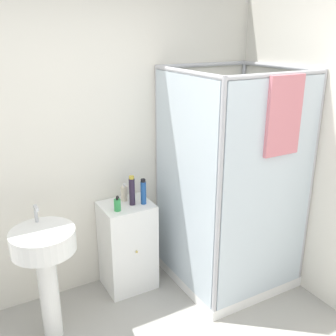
# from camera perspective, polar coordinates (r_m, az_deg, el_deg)

# --- Properties ---
(wall_back) EXTENTS (6.40, 0.06, 2.50)m
(wall_back) POSITION_cam_1_polar(r_m,az_deg,el_deg) (3.21, -13.64, 2.61)
(wall_back) COLOR silver
(wall_back) RESTS_ON ground_plane
(shower_enclosure) EXTENTS (0.95, 0.98, 1.88)m
(shower_enclosure) POSITION_cam_1_polar(r_m,az_deg,el_deg) (3.50, 8.64, -9.31)
(shower_enclosure) COLOR white
(shower_enclosure) RESTS_ON ground_plane
(vanity_cabinet) EXTENTS (0.42, 0.38, 0.78)m
(vanity_cabinet) POSITION_cam_1_polar(r_m,az_deg,el_deg) (3.47, -5.88, -11.13)
(vanity_cabinet) COLOR white
(vanity_cabinet) RESTS_ON ground_plane
(sink) EXTENTS (0.44, 0.44, 1.00)m
(sink) POSITION_cam_1_polar(r_m,az_deg,el_deg) (2.93, -17.41, -12.36)
(sink) COLOR white
(sink) RESTS_ON ground_plane
(soap_dispenser) EXTENTS (0.05, 0.06, 0.13)m
(soap_dispenser) POSITION_cam_1_polar(r_m,az_deg,el_deg) (3.17, -7.36, -5.32)
(soap_dispenser) COLOR green
(soap_dispenser) RESTS_ON vanity_cabinet
(shampoo_bottle_tall_black) EXTENTS (0.05, 0.05, 0.25)m
(shampoo_bottle_tall_black) POSITION_cam_1_polar(r_m,az_deg,el_deg) (3.23, -5.25, -3.32)
(shampoo_bottle_tall_black) COLOR #281E33
(shampoo_bottle_tall_black) RESTS_ON vanity_cabinet
(shampoo_bottle_blue) EXTENTS (0.05, 0.05, 0.22)m
(shampoo_bottle_blue) POSITION_cam_1_polar(r_m,az_deg,el_deg) (3.25, -3.60, -3.47)
(shampoo_bottle_blue) COLOR #1E4C93
(shampoo_bottle_blue) RESTS_ON vanity_cabinet
(lotion_bottle_white) EXTENTS (0.05, 0.06, 0.16)m
(lotion_bottle_white) POSITION_cam_1_polar(r_m,az_deg,el_deg) (3.34, -6.37, -3.68)
(lotion_bottle_white) COLOR beige
(lotion_bottle_white) RESTS_ON vanity_cabinet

